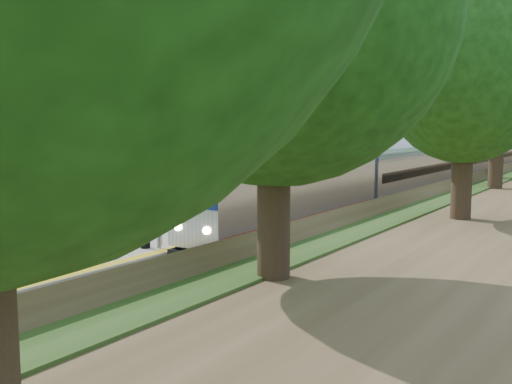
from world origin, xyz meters
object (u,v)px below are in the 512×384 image
Objects in this scene: lamppost_far at (144,203)px; signal_platform at (158,176)px; signal_farside at (454,159)px; station_building at (237,151)px; signal_gantry at (491,140)px; train at (484,160)px.

signal_platform reaches higher than lamppost_far.
lamppost_far is 20.36m from signal_farside.
lamppost_far is 0.74× the size of signal_farside.
station_building is at bearing 116.89° from signal_platform.
signal_platform is at bearing -96.54° from signal_gantry.
signal_farside is (20.20, -4.38, 0.08)m from station_building.
signal_farside is (9.69, 17.84, 1.60)m from lamppost_far.
station_building is 20.67m from signal_farside.
station_building is 1.30× the size of signal_farside.
signal_gantry is 9.54m from train.
train is at bearing 67.52° from station_building.
lamppost_far is at bearing -93.56° from train.
signal_gantry reaches higher than lamppost_far.
lamppost_far is at bearing -118.50° from signal_farside.
signal_platform is at bearing -92.98° from train.
signal_platform is at bearing -63.11° from station_building.
station_building is 36.66m from train.
signal_gantry is at bearing 97.23° from signal_farside.
station_building is at bearing 167.76° from signal_farside.
signal_platform is (11.10, -21.89, -0.22)m from station_building.
station_building is at bearing 115.32° from lamppost_far.
station_building is 29.94m from signal_gantry.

